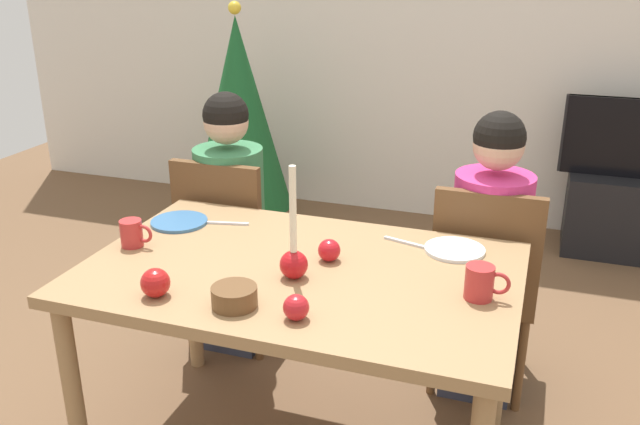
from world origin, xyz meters
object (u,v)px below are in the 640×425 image
(chair_right, at_px, (485,279))
(apple_by_left_plate, at_px, (329,250))
(dining_table, at_px, (300,291))
(tv, at_px, (634,138))
(bowl_walnuts, at_px, (234,296))
(mug_left, at_px, (132,233))
(apple_near_candle, at_px, (296,307))
(candle_centerpiece, at_px, (294,256))
(chair_left, at_px, (229,242))
(tv_stand, at_px, (621,215))
(apple_by_right_mug, at_px, (155,283))
(person_right_child, at_px, (487,262))
(christmas_tree, at_px, (239,115))
(person_left_child, at_px, (231,227))
(plate_right, at_px, (455,250))
(mug_right, at_px, (481,282))
(plate_left, at_px, (179,222))

(chair_right, xyz_separation_m, apple_by_left_plate, (-0.47, -0.52, 0.28))
(dining_table, relative_size, tv, 1.77)
(chair_right, bearing_deg, bowl_walnuts, -125.06)
(mug_left, distance_m, bowl_walnuts, 0.59)
(bowl_walnuts, height_order, apple_near_candle, apple_near_candle)
(apple_by_left_plate, bearing_deg, mug_left, -170.98)
(candle_centerpiece, distance_m, bowl_walnuts, 0.25)
(tv, bearing_deg, chair_left, -136.00)
(tv_stand, bearing_deg, apple_by_right_mug, -120.15)
(apple_by_left_plate, bearing_deg, person_right_child, 49.63)
(tv_stand, distance_m, apple_near_candle, 2.88)
(christmas_tree, relative_size, apple_by_right_mug, 16.27)
(person_left_child, bearing_deg, apple_by_right_mug, -76.45)
(dining_table, bearing_deg, plate_right, 33.01)
(apple_by_right_mug, bearing_deg, bowl_walnuts, 5.27)
(apple_by_left_plate, bearing_deg, bowl_walnuts, -113.06)
(chair_right, distance_m, mug_right, 0.69)
(plate_right, xyz_separation_m, apple_near_candle, (-0.35, -0.61, 0.03))
(dining_table, bearing_deg, chair_right, 48.09)
(chair_left, bearing_deg, mug_left, -93.87)
(candle_centerpiece, relative_size, plate_left, 1.73)
(bowl_walnuts, relative_size, apple_by_right_mug, 1.52)
(bowl_walnuts, distance_m, apple_by_left_plate, 0.41)
(person_left_child, relative_size, person_right_child, 1.00)
(christmas_tree, distance_m, plate_right, 2.31)
(plate_left, bearing_deg, plate_right, 4.53)
(christmas_tree, xyz_separation_m, bowl_walnuts, (1.06, -2.26, 0.03))
(plate_left, relative_size, mug_right, 1.60)
(candle_centerpiece, distance_m, mug_right, 0.57)
(mug_left, relative_size, bowl_walnuts, 0.91)
(plate_right, height_order, apple_by_left_plate, apple_by_left_plate)
(mug_right, bearing_deg, candle_centerpiece, -174.77)
(person_right_child, relative_size, plate_left, 5.50)
(dining_table, height_order, person_right_child, person_right_child)
(person_right_child, distance_m, tv_stand, 1.81)
(person_left_child, xyz_separation_m, tv, (1.75, 1.66, 0.14))
(person_left_child, distance_m, plate_right, 1.10)
(person_left_child, bearing_deg, bowl_walnuts, -63.00)
(chair_left, height_order, mug_right, chair_left)
(christmas_tree, bearing_deg, apple_by_left_plate, -56.99)
(chair_left, distance_m, bowl_walnuts, 1.06)
(tv, bearing_deg, dining_table, -117.26)
(candle_centerpiece, xyz_separation_m, apple_by_left_plate, (0.07, 0.16, -0.04))
(chair_right, height_order, person_right_child, person_right_child)
(person_right_child, height_order, mug_right, person_right_child)
(tv_stand, height_order, apple_by_left_plate, apple_by_left_plate)
(mug_left, bearing_deg, plate_left, 80.10)
(plate_left, height_order, apple_by_right_mug, apple_by_right_mug)
(person_right_child, relative_size, mug_right, 8.83)
(candle_centerpiece, bearing_deg, chair_left, 130.21)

